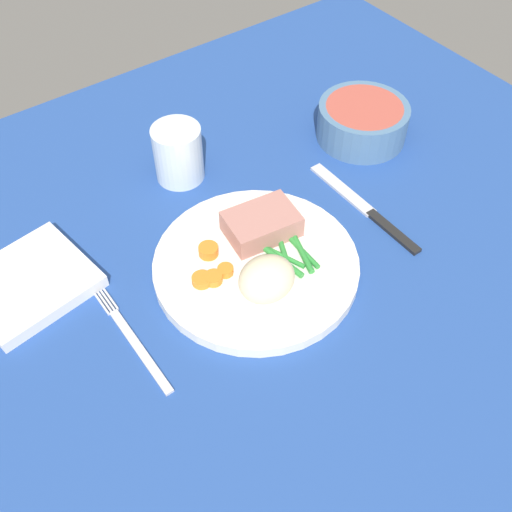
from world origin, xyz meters
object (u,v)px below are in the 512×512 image
fork (133,340)px  knife (366,209)px  water_glass (179,157)px  napkin (29,283)px  dinner_plate (256,265)px  meat_portion (259,222)px  salad_bowl (363,120)px

fork → knife: size_ratio=0.81×
knife → water_glass: 26.79cm
water_glass → napkin: 26.25cm
dinner_plate → knife: 18.20cm
water_glass → napkin: size_ratio=0.58×
dinner_plate → meat_portion: meat_portion is taller
dinner_plate → knife: dinner_plate is taller
dinner_plate → fork: size_ratio=1.53×
fork → salad_bowl: salad_bowl is taller
dinner_plate → knife: (18.19, -0.29, -0.60)cm
knife → meat_portion: bearing=166.5°
dinner_plate → water_glass: bearing=85.7°
dinner_plate → meat_portion: size_ratio=2.86×
meat_portion → napkin: 28.96cm
meat_portion → fork: 21.45cm
fork → salad_bowl: bearing=18.0°
knife → salad_bowl: bearing=53.1°
dinner_plate → meat_portion: 5.75cm
meat_portion → napkin: meat_portion is taller
dinner_plate → meat_portion: (3.43, 4.00, 2.31)cm
dinner_plate → napkin: size_ratio=1.82×
dinner_plate → salad_bowl: salad_bowl is taller
meat_portion → water_glass: water_glass is taller
fork → napkin: size_ratio=1.19×
meat_portion → knife: (14.76, -4.28, -2.91)cm
knife → salad_bowl: salad_bowl is taller
fork → knife: (35.58, -0.03, -0.00)cm
knife → napkin: napkin is taller
knife → water_glass: (-16.65, 20.73, 3.29)cm
knife → water_glass: size_ratio=2.53×
water_glass → napkin: bearing=-165.3°
napkin → salad_bowl: bearing=-2.0°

